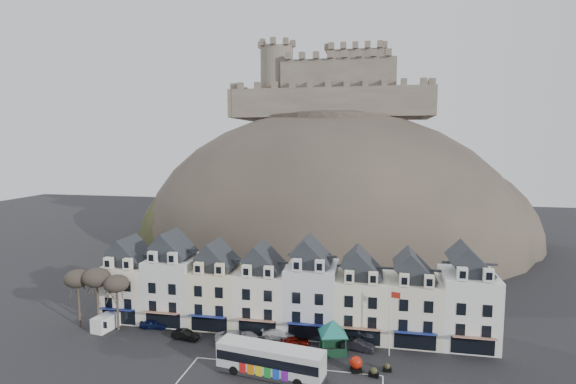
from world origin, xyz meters
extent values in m
cube|color=silver|center=(2.00, 1.25, 0.00)|extent=(22.00, 7.50, 0.01)
cube|color=white|center=(-23.80, 16.00, 4.00)|extent=(6.80, 8.00, 8.00)
cube|color=#212529|center=(-23.80, 16.00, 9.20)|extent=(6.80, 5.76, 2.80)
cube|color=white|center=(-25.30, 12.40, 8.90)|extent=(1.20, 0.80, 1.60)
cube|color=white|center=(-22.30, 12.40, 8.90)|extent=(1.20, 0.80, 1.60)
cube|color=black|center=(-23.80, 11.97, 1.30)|extent=(5.10, 0.06, 2.20)
cube|color=navy|center=(-23.80, 11.30, 2.60)|extent=(5.10, 1.29, 0.43)
cube|color=silver|center=(-17.00, 16.00, 4.60)|extent=(6.80, 8.00, 9.20)
cube|color=#212529|center=(-17.00, 16.00, 10.40)|extent=(6.80, 5.76, 2.80)
cube|color=silver|center=(-18.50, 12.40, 10.10)|extent=(1.20, 0.80, 1.60)
cube|color=silver|center=(-15.50, 12.40, 10.10)|extent=(1.20, 0.80, 1.60)
cube|color=black|center=(-17.00, 11.97, 1.30)|extent=(5.10, 0.06, 2.20)
cube|color=maroon|center=(-17.00, 11.30, 2.60)|extent=(5.10, 1.29, 0.43)
cube|color=beige|center=(-10.20, 16.00, 4.00)|extent=(6.80, 8.00, 8.00)
cube|color=#212529|center=(-10.20, 16.00, 9.20)|extent=(6.80, 5.76, 2.80)
cube|color=beige|center=(-11.70, 12.40, 8.90)|extent=(1.20, 0.80, 1.60)
cube|color=beige|center=(-8.70, 12.40, 8.90)|extent=(1.20, 0.80, 1.60)
cube|color=black|center=(-10.20, 11.97, 1.30)|extent=(5.10, 0.06, 2.20)
cube|color=navy|center=(-10.20, 11.30, 2.60)|extent=(5.10, 1.29, 0.43)
cube|color=white|center=(-3.40, 16.00, 4.00)|extent=(6.80, 8.00, 8.00)
cube|color=#212529|center=(-3.40, 16.00, 9.20)|extent=(6.80, 5.76, 2.80)
cube|color=white|center=(-4.90, 12.40, 8.90)|extent=(1.20, 0.80, 1.60)
cube|color=white|center=(-1.90, 12.40, 8.90)|extent=(1.20, 0.80, 1.60)
cube|color=black|center=(-3.40, 11.97, 1.30)|extent=(5.10, 0.06, 2.20)
cube|color=maroon|center=(-3.40, 11.30, 2.60)|extent=(5.10, 1.29, 0.43)
cube|color=silver|center=(3.40, 16.00, 4.60)|extent=(6.80, 8.00, 9.20)
cube|color=#212529|center=(3.40, 16.00, 10.40)|extent=(6.80, 5.76, 2.80)
cube|color=silver|center=(1.90, 12.40, 10.10)|extent=(1.20, 0.80, 1.60)
cube|color=silver|center=(4.90, 12.40, 10.10)|extent=(1.20, 0.80, 1.60)
cube|color=black|center=(3.40, 11.97, 1.30)|extent=(5.10, 0.06, 2.20)
cube|color=navy|center=(3.40, 11.30, 2.60)|extent=(5.10, 1.29, 0.43)
cube|color=#ECE7CD|center=(10.20, 16.00, 4.00)|extent=(6.80, 8.00, 8.00)
cube|color=#212529|center=(10.20, 16.00, 9.20)|extent=(6.80, 5.76, 2.80)
cube|color=#ECE7CD|center=(8.70, 12.40, 8.90)|extent=(1.20, 0.80, 1.60)
cube|color=#ECE7CD|center=(11.70, 12.40, 8.90)|extent=(1.20, 0.80, 1.60)
cube|color=black|center=(10.20, 11.97, 1.30)|extent=(5.10, 0.06, 2.20)
cube|color=maroon|center=(10.20, 11.30, 2.60)|extent=(5.10, 1.29, 0.43)
cube|color=silver|center=(17.00, 16.00, 4.00)|extent=(6.80, 8.00, 8.00)
cube|color=#212529|center=(17.00, 16.00, 9.20)|extent=(6.80, 5.76, 2.80)
cube|color=silver|center=(15.50, 12.40, 8.90)|extent=(1.20, 0.80, 1.60)
cube|color=silver|center=(18.50, 12.40, 8.90)|extent=(1.20, 0.80, 1.60)
cube|color=black|center=(17.00, 11.97, 1.30)|extent=(5.10, 0.06, 2.20)
cube|color=navy|center=(17.00, 11.30, 2.60)|extent=(5.10, 1.29, 0.43)
cube|color=white|center=(23.80, 16.00, 4.60)|extent=(6.80, 8.00, 9.20)
cube|color=#212529|center=(23.80, 16.00, 10.40)|extent=(6.80, 5.76, 2.80)
cube|color=white|center=(22.30, 12.40, 10.10)|extent=(1.20, 0.80, 1.60)
cube|color=white|center=(25.30, 12.40, 10.10)|extent=(1.20, 0.80, 1.60)
cube|color=black|center=(23.80, 11.97, 1.30)|extent=(5.10, 0.06, 2.20)
cube|color=maroon|center=(23.80, 11.30, 2.60)|extent=(5.10, 1.29, 0.43)
ellipsoid|color=#352E29|center=(0.00, 70.00, 0.00)|extent=(96.00, 76.00, 68.00)
ellipsoid|color=black|center=(-22.00, 64.00, 0.00)|extent=(52.00, 44.00, 42.00)
ellipsoid|color=#352E29|center=(24.00, 74.00, 0.00)|extent=(56.00, 48.00, 46.00)
ellipsoid|color=black|center=(-4.00, 56.00, 0.00)|extent=(40.00, 28.00, 28.00)
ellipsoid|color=#352E29|center=(10.00, 58.00, 0.00)|extent=(36.00, 28.00, 24.00)
cylinder|color=#352E29|center=(0.00, 70.00, 31.00)|extent=(30.00, 30.00, 3.00)
cube|color=brown|center=(0.00, 66.00, 35.50)|extent=(48.00, 2.20, 7.00)
cube|color=brown|center=(0.00, 86.00, 35.50)|extent=(48.00, 2.20, 7.00)
cube|color=brown|center=(-24.00, 76.00, 35.50)|extent=(2.20, 22.00, 7.00)
cube|color=brown|center=(24.00, 76.00, 35.50)|extent=(2.20, 22.00, 7.00)
cube|color=brown|center=(2.00, 76.00, 41.00)|extent=(28.00, 18.00, 10.00)
cube|color=brown|center=(6.00, 78.00, 42.50)|extent=(14.00, 12.00, 13.00)
cylinder|color=brown|center=(-14.00, 72.00, 41.00)|extent=(8.40, 8.40, 18.00)
cylinder|color=silver|center=(6.00, 78.00, 51.50)|extent=(0.16, 0.16, 5.00)
cylinder|color=#332820|center=(-29.00, 10.50, 2.87)|extent=(0.32, 0.32, 5.74)
ellipsoid|color=#383028|center=(-29.00, 10.50, 6.97)|extent=(3.61, 3.61, 2.54)
cylinder|color=#332820|center=(-26.00, 10.50, 3.01)|extent=(0.32, 0.32, 6.02)
ellipsoid|color=#383028|center=(-26.00, 10.50, 7.31)|extent=(3.78, 3.78, 2.67)
cylinder|color=#332820|center=(-23.00, 10.50, 2.73)|extent=(0.32, 0.32, 5.46)
ellipsoid|color=#383028|center=(-23.00, 10.50, 6.63)|extent=(3.43, 3.43, 2.42)
cube|color=#262628|center=(0.65, 2.67, 0.39)|extent=(12.56, 4.78, 0.56)
cube|color=silver|center=(0.65, 2.67, 2.02)|extent=(12.55, 4.73, 2.81)
cube|color=black|center=(0.65, 2.67, 2.17)|extent=(12.32, 4.77, 1.06)
cube|color=silver|center=(0.65, 2.67, 3.29)|extent=(12.29, 4.58, 0.28)
cube|color=orange|center=(6.65, 1.69, 3.10)|extent=(0.28, 1.33, 0.31)
cylinder|color=black|center=(4.08, 0.84, 0.50)|extent=(1.11, 0.52, 1.07)
cylinder|color=black|center=(4.49, 3.32, 0.50)|extent=(1.11, 0.52, 1.07)
cylinder|color=black|center=(-3.42, 2.06, 0.50)|extent=(1.11, 0.52, 1.07)
cylinder|color=black|center=(-3.02, 4.55, 0.50)|extent=(1.11, 0.52, 1.07)
cube|color=#10321E|center=(5.28, 10.45, 1.20)|extent=(0.18, 0.18, 2.41)
cube|color=#10321E|center=(7.90, 11.16, 1.20)|extent=(0.18, 0.18, 2.41)
cube|color=#10321E|center=(5.99, 7.84, 1.20)|extent=(0.18, 0.18, 2.41)
cube|color=#10321E|center=(8.61, 8.55, 1.20)|extent=(0.18, 0.18, 2.41)
cube|color=#10321E|center=(6.94, 9.50, 2.41)|extent=(4.06, 4.06, 0.12)
cone|color=#166363|center=(6.94, 9.50, 3.31)|extent=(6.41, 6.41, 1.81)
cube|color=black|center=(10.00, 5.47, 0.23)|extent=(1.41, 1.41, 0.46)
sphere|color=#AA1B09|center=(10.00, 5.47, 1.06)|extent=(1.43, 1.43, 1.43)
cylinder|color=silver|center=(13.82, 10.00, 4.20)|extent=(0.13, 0.13, 8.39)
cube|color=red|center=(14.37, 9.84, 7.77)|extent=(1.12, 0.35, 0.73)
cube|color=white|center=(-24.70, 10.63, 1.03)|extent=(2.66, 4.78, 2.06)
cube|color=black|center=(-24.70, 10.63, 1.42)|extent=(1.86, 0.38, 0.88)
cube|color=black|center=(12.00, 4.62, 0.28)|extent=(1.20, 0.78, 0.55)
sphere|color=black|center=(12.00, 4.62, 0.72)|extent=(0.77, 0.77, 0.77)
cube|color=black|center=(13.49, 6.11, 0.24)|extent=(1.01, 0.58, 0.48)
sphere|color=black|center=(13.49, 6.11, 0.62)|extent=(0.67, 0.67, 0.67)
imported|color=#0A1136|center=(-18.40, 11.94, 0.66)|extent=(3.98, 1.90, 1.31)
imported|color=black|center=(-12.56, 9.50, 0.62)|extent=(3.93, 1.91, 1.24)
imported|color=#B5B7BD|center=(-5.60, 9.80, 0.78)|extent=(6.04, 4.23, 1.55)
imported|color=white|center=(-0.40, 12.00, 0.67)|extent=(4.78, 2.31, 1.34)
imported|color=#530A04|center=(2.03, 10.30, 0.62)|extent=(3.94, 2.62, 1.25)
imported|color=black|center=(10.00, 10.82, 0.67)|extent=(4.29, 2.19, 1.35)
camera|label=1|loc=(11.81, -43.68, 26.13)|focal=28.00mm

